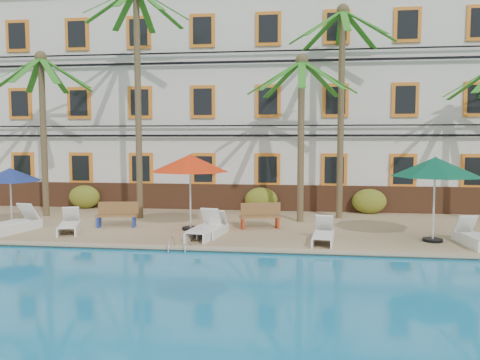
# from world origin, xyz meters

# --- Properties ---
(ground) EXTENTS (100.00, 100.00, 0.00)m
(ground) POSITION_xyz_m (0.00, 0.00, 0.00)
(ground) COLOR #384C23
(ground) RESTS_ON ground
(pool_deck) EXTENTS (30.00, 12.00, 0.25)m
(pool_deck) POSITION_xyz_m (0.00, 5.00, 0.12)
(pool_deck) COLOR tan
(pool_deck) RESTS_ON ground
(swimming_pool) EXTENTS (26.00, 12.00, 0.20)m
(swimming_pool) POSITION_xyz_m (0.00, -7.00, 0.10)
(swimming_pool) COLOR #1881B7
(swimming_pool) RESTS_ON ground
(pool_coping) EXTENTS (30.00, 0.35, 0.06)m
(pool_coping) POSITION_xyz_m (0.00, -0.90, 0.28)
(pool_coping) COLOR tan
(pool_coping) RESTS_ON pool_deck
(hotel_building) EXTENTS (25.40, 6.44, 10.22)m
(hotel_building) POSITION_xyz_m (0.00, 9.98, 5.37)
(hotel_building) COLOR silver
(hotel_building) RESTS_ON pool_deck
(palm_a) EXTENTS (4.29, 4.29, 6.96)m
(palm_a) POSITION_xyz_m (-7.84, 4.30, 4.78)
(palm_a) COLOR brown
(palm_a) RESTS_ON pool_deck
(palm_b) EXTENTS (4.29, 4.29, 9.58)m
(palm_b) POSITION_xyz_m (-3.65, 4.26, 6.28)
(palm_b) COLOR brown
(palm_b) RESTS_ON pool_deck
(palm_c) EXTENTS (4.29, 4.29, 6.60)m
(palm_c) POSITION_xyz_m (2.98, 4.25, 4.56)
(palm_c) COLOR brown
(palm_c) RESTS_ON pool_deck
(palm_d) EXTENTS (4.29, 4.29, 8.73)m
(palm_d) POSITION_xyz_m (4.61, 5.29, 5.80)
(palm_d) COLOR brown
(palm_d) RESTS_ON pool_deck
(shrub_left) EXTENTS (1.50, 0.90, 1.10)m
(shrub_left) POSITION_xyz_m (-7.20, 6.60, 0.80)
(shrub_left) COLOR #2A5D1A
(shrub_left) RESTS_ON pool_deck
(shrub_mid) EXTENTS (1.50, 0.90, 1.10)m
(shrub_mid) POSITION_xyz_m (1.24, 6.60, 0.80)
(shrub_mid) COLOR #2A5D1A
(shrub_mid) RESTS_ON pool_deck
(shrub_right) EXTENTS (1.50, 0.90, 1.10)m
(shrub_right) POSITION_xyz_m (6.02, 6.60, 0.80)
(shrub_right) COLOR #2A5D1A
(shrub_right) RESTS_ON pool_deck
(umbrella_blue) EXTENTS (2.27, 2.27, 2.28)m
(umbrella_blue) POSITION_xyz_m (-7.89, 1.92, 2.19)
(umbrella_blue) COLOR black
(umbrella_blue) RESTS_ON pool_deck
(umbrella_red) EXTENTS (2.82, 2.82, 2.82)m
(umbrella_red) POSITION_xyz_m (-0.98, 2.05, 2.66)
(umbrella_red) COLOR black
(umbrella_red) RESTS_ON pool_deck
(umbrella_green) EXTENTS (2.80, 2.80, 2.80)m
(umbrella_green) POSITION_xyz_m (7.21, 1.07, 2.64)
(umbrella_green) COLOR black
(umbrella_green) RESTS_ON pool_deck
(lounger_a) EXTENTS (1.13, 2.13, 0.96)m
(lounger_a) POSITION_xyz_m (-7.12, 0.93, 0.56)
(lounger_a) COLOR white
(lounger_a) RESTS_ON pool_deck
(lounger_b) EXTENTS (1.21, 1.90, 0.85)m
(lounger_b) POSITION_xyz_m (-5.15, 1.08, 0.52)
(lounger_b) COLOR white
(lounger_b) RESTS_ON pool_deck
(lounger_c) EXTENTS (0.99, 2.05, 0.93)m
(lounger_c) POSITION_xyz_m (-0.20, 0.76, 0.55)
(lounger_c) COLOR white
(lounger_c) RESTS_ON pool_deck
(lounger_d) EXTENTS (0.87, 1.78, 0.81)m
(lounger_d) POSITION_xyz_m (0.02, 1.19, 0.51)
(lounger_d) COLOR white
(lounger_d) RESTS_ON pool_deck
(lounger_e) EXTENTS (0.82, 1.81, 0.83)m
(lounger_e) POSITION_xyz_m (3.70, 0.43, 0.52)
(lounger_e) COLOR white
(lounger_e) RESTS_ON pool_deck
(lounger_f) EXTENTS (0.84, 1.89, 0.87)m
(lounger_f) POSITION_xyz_m (8.32, 0.65, 0.53)
(lounger_f) COLOR white
(lounger_f) RESTS_ON pool_deck
(bench_left) EXTENTS (1.56, 0.73, 0.93)m
(bench_left) POSITION_xyz_m (-3.87, 2.28, 0.72)
(bench_left) COLOR olive
(bench_left) RESTS_ON pool_deck
(bench_right) EXTENTS (1.57, 0.84, 0.93)m
(bench_right) POSITION_xyz_m (1.49, 2.68, 0.72)
(bench_right) COLOR olive
(bench_right) RESTS_ON pool_deck
(pool_ladder) EXTENTS (0.54, 0.74, 0.74)m
(pool_ladder) POSITION_xyz_m (-0.61, -1.00, 0.25)
(pool_ladder) COLOR silver
(pool_ladder) RESTS_ON ground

